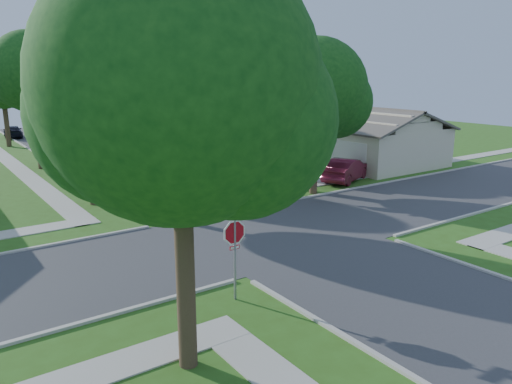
{
  "coord_description": "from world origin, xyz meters",
  "views": [
    {
      "loc": [
        -12.25,
        -16.6,
        6.82
      ],
      "look_at": [
        0.03,
        0.95,
        1.6
      ],
      "focal_mm": 35.0,
      "sensor_mm": 36.0,
      "label": 1
    }
  ],
  "objects_px": {
    "car_driveway": "(346,170)",
    "tree_w_near": "(86,85)",
    "car_curb_west": "(13,132)",
    "tree_e_far": "(106,79)",
    "stop_sign_sw": "(235,236)",
    "house_ne_near": "(349,140)",
    "tree_sw_corner": "(182,98)",
    "stop_sign_ne": "(286,160)",
    "house_ne_far": "(228,122)",
    "tree_w_far": "(3,86)",
    "tree_e_near": "(243,91)",
    "tree_ne_corner": "(317,94)",
    "car_curb_east": "(83,138)",
    "tree_w_mid": "(33,76)",
    "tree_e_mid": "(160,78)"
  },
  "relations": [
    {
      "from": "tree_e_far",
      "to": "car_curb_west",
      "type": "xyz_separation_m",
      "value": [
        -7.95,
        6.66,
        -5.37
      ]
    },
    {
      "from": "stop_sign_sw",
      "to": "house_ne_far",
      "type": "height_order",
      "value": "house_ne_far"
    },
    {
      "from": "house_ne_far",
      "to": "car_curb_east",
      "type": "relative_size",
      "value": 3.66
    },
    {
      "from": "tree_e_near",
      "to": "car_driveway",
      "type": "bearing_deg",
      "value": -32.73
    },
    {
      "from": "tree_w_far",
      "to": "house_ne_far",
      "type": "height_order",
      "value": "tree_w_far"
    },
    {
      "from": "tree_e_far",
      "to": "car_curb_west",
      "type": "bearing_deg",
      "value": 140.05
    },
    {
      "from": "stop_sign_ne",
      "to": "tree_w_near",
      "type": "distance_m",
      "value": 11.07
    },
    {
      "from": "stop_sign_sw",
      "to": "tree_e_near",
      "type": "xyz_separation_m",
      "value": [
        9.45,
        13.71,
        3.61
      ]
    },
    {
      "from": "tree_e_far",
      "to": "stop_sign_sw",
      "type": "bearing_deg",
      "value": -103.73
    },
    {
      "from": "tree_e_near",
      "to": "tree_w_near",
      "type": "height_order",
      "value": "tree_w_near"
    },
    {
      "from": "tree_w_near",
      "to": "car_curb_west",
      "type": "height_order",
      "value": "tree_w_near"
    },
    {
      "from": "tree_e_far",
      "to": "tree_w_far",
      "type": "distance_m",
      "value": 9.42
    },
    {
      "from": "car_curb_east",
      "to": "car_curb_west",
      "type": "distance_m",
      "value": 10.54
    },
    {
      "from": "tree_sw_corner",
      "to": "house_ne_near",
      "type": "height_order",
      "value": "tree_sw_corner"
    },
    {
      "from": "tree_sw_corner",
      "to": "tree_ne_corner",
      "type": "distance_m",
      "value": 17.78
    },
    {
      "from": "tree_w_mid",
      "to": "tree_sw_corner",
      "type": "xyz_separation_m",
      "value": [
        -2.8,
        -28.0,
        -0.23
      ]
    },
    {
      "from": "tree_e_near",
      "to": "house_ne_far",
      "type": "height_order",
      "value": "tree_e_near"
    },
    {
      "from": "tree_sw_corner",
      "to": "stop_sign_ne",
      "type": "bearing_deg",
      "value": 43.94
    },
    {
      "from": "car_curb_west",
      "to": "tree_sw_corner",
      "type": "bearing_deg",
      "value": 91.62
    },
    {
      "from": "tree_e_far",
      "to": "tree_w_near",
      "type": "bearing_deg",
      "value": -110.6
    },
    {
      "from": "tree_sw_corner",
      "to": "tree_ne_corner",
      "type": "bearing_deg",
      "value": 39.07
    },
    {
      "from": "tree_w_mid",
      "to": "tree_sw_corner",
      "type": "bearing_deg",
      "value": -95.7
    },
    {
      "from": "stop_sign_ne",
      "to": "tree_e_far",
      "type": "bearing_deg",
      "value": 89.9
    },
    {
      "from": "tree_ne_corner",
      "to": "house_ne_far",
      "type": "relative_size",
      "value": 0.64
    },
    {
      "from": "house_ne_near",
      "to": "car_driveway",
      "type": "distance_m",
      "value": 8.02
    },
    {
      "from": "tree_w_far",
      "to": "tree_w_near",
      "type": "bearing_deg",
      "value": -89.99
    },
    {
      "from": "tree_w_mid",
      "to": "car_curb_west",
      "type": "distance_m",
      "value": 20.57
    },
    {
      "from": "house_ne_near",
      "to": "car_curb_east",
      "type": "height_order",
      "value": "house_ne_near"
    },
    {
      "from": "stop_sign_sw",
      "to": "tree_w_mid",
      "type": "bearing_deg",
      "value": 89.87
    },
    {
      "from": "tree_sw_corner",
      "to": "tree_e_far",
      "type": "bearing_deg",
      "value": 73.44
    },
    {
      "from": "tree_w_far",
      "to": "car_driveway",
      "type": "distance_m",
      "value": 32.5
    },
    {
      "from": "stop_sign_sw",
      "to": "house_ne_near",
      "type": "distance_m",
      "value": 25.98
    },
    {
      "from": "tree_e_mid",
      "to": "tree_ne_corner",
      "type": "xyz_separation_m",
      "value": [
        1.6,
        -16.8,
        -0.66
      ]
    },
    {
      "from": "tree_w_near",
      "to": "house_ne_far",
      "type": "distance_m",
      "value": 29.1
    },
    {
      "from": "tree_e_near",
      "to": "tree_sw_corner",
      "type": "relative_size",
      "value": 0.87
    },
    {
      "from": "car_driveway",
      "to": "tree_w_near",
      "type": "bearing_deg",
      "value": 53.25
    },
    {
      "from": "house_ne_near",
      "to": "tree_w_near",
      "type": "bearing_deg",
      "value": -174.49
    },
    {
      "from": "tree_e_far",
      "to": "house_ne_far",
      "type": "relative_size",
      "value": 0.64
    },
    {
      "from": "stop_sign_ne",
      "to": "tree_w_mid",
      "type": "height_order",
      "value": "tree_w_mid"
    },
    {
      "from": "tree_e_near",
      "to": "car_curb_west",
      "type": "relative_size",
      "value": 1.97
    },
    {
      "from": "tree_w_near",
      "to": "tree_w_mid",
      "type": "height_order",
      "value": "tree_w_mid"
    },
    {
      "from": "tree_e_near",
      "to": "tree_w_mid",
      "type": "bearing_deg",
      "value": 128.05
    },
    {
      "from": "tree_e_near",
      "to": "tree_e_far",
      "type": "height_order",
      "value": "tree_e_far"
    },
    {
      "from": "tree_w_near",
      "to": "tree_w_far",
      "type": "bearing_deg",
      "value": 90.01
    },
    {
      "from": "stop_sign_sw",
      "to": "house_ne_near",
      "type": "relative_size",
      "value": 0.22
    },
    {
      "from": "stop_sign_sw",
      "to": "car_curb_west",
      "type": "relative_size",
      "value": 0.71
    },
    {
      "from": "stop_sign_ne",
      "to": "tree_w_far",
      "type": "relative_size",
      "value": 0.37
    },
    {
      "from": "tree_w_far",
      "to": "car_curb_west",
      "type": "height_order",
      "value": "tree_w_far"
    },
    {
      "from": "stop_sign_ne",
      "to": "tree_w_near",
      "type": "bearing_deg",
      "value": 155.26
    },
    {
      "from": "tree_w_near",
      "to": "house_ne_far",
      "type": "bearing_deg",
      "value": 44.09
    }
  ]
}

